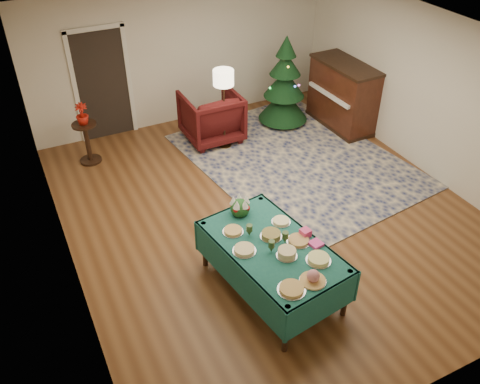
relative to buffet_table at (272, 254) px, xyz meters
name	(u,v)px	position (x,y,z in m)	size (l,w,h in m)	color
room_shell	(271,135)	(0.78, 1.49, 0.75)	(7.00, 7.00, 7.00)	#593319
doorway	(102,83)	(-0.82, 4.98, 0.50)	(1.08, 0.04, 2.16)	black
rug	(296,160)	(1.94, 2.54, -0.59)	(3.20, 4.20, 0.02)	#141E4D
buffet_table	(272,254)	(0.00, 0.00, 0.00)	(1.39, 2.06, 0.74)	black
platter_0	(292,289)	(-0.17, -0.74, 0.17)	(0.32, 0.32, 0.05)	silver
platter_1	(313,277)	(0.11, -0.73, 0.21)	(0.31, 0.31, 0.16)	silver
platter_2	(319,259)	(0.35, -0.48, 0.18)	(0.30, 0.30, 0.06)	silver
platter_3	(287,253)	(0.06, -0.24, 0.20)	(0.26, 0.26, 0.10)	silver
platter_4	(298,241)	(0.32, -0.08, 0.17)	(0.30, 0.30, 0.04)	silver
platter_5	(244,250)	(-0.36, 0.06, 0.17)	(0.29, 0.29, 0.05)	silver
platter_6	(271,235)	(0.06, 0.15, 0.18)	(0.28, 0.28, 0.07)	silver
platter_7	(281,221)	(0.32, 0.35, 0.17)	(0.25, 0.25, 0.04)	silver
platter_8	(233,231)	(-0.32, 0.45, 0.17)	(0.27, 0.27, 0.04)	silver
goblet_0	(249,230)	(-0.17, 0.29, 0.24)	(0.08, 0.08, 0.17)	#2D471E
goblet_1	(285,237)	(0.16, -0.03, 0.24)	(0.08, 0.08, 0.17)	#2D471E
goblet_2	(271,246)	(-0.07, -0.09, 0.24)	(0.08, 0.08, 0.17)	#2D471E
napkin_stack	(316,244)	(0.48, -0.23, 0.17)	(0.15, 0.15, 0.04)	#E84099
gift_box	(305,233)	(0.45, -0.02, 0.20)	(0.12, 0.12, 0.10)	#DF3E78
centerpiece	(240,206)	(-0.08, 0.74, 0.28)	(0.27, 0.27, 0.31)	#1E4C1E
armchair	(211,114)	(0.90, 3.95, -0.07)	(1.01, 0.95, 1.04)	#430E0F
floor_lamp	(224,83)	(1.00, 3.58, 0.69)	(0.37, 0.37, 1.52)	#A57F3F
side_table	(88,143)	(-1.40, 4.17, -0.23)	(0.42, 0.42, 0.76)	black
potted_plant	(83,118)	(-1.40, 4.17, 0.27)	(0.21, 0.38, 0.21)	#B1170C
christmas_tree	(284,85)	(2.48, 3.95, 0.21)	(1.16, 1.16, 1.80)	black
piano	(342,96)	(3.44, 3.33, 0.04)	(0.75, 1.52, 1.30)	black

